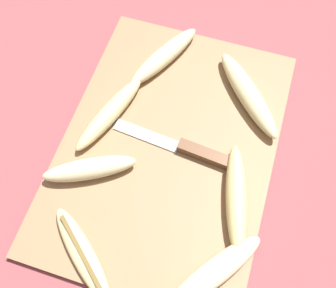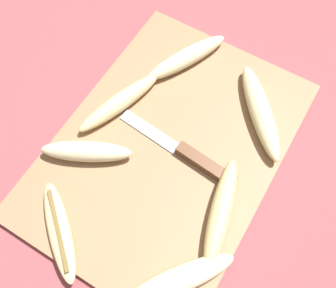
{
  "view_description": "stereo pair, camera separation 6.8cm",
  "coord_description": "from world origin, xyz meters",
  "px_view_note": "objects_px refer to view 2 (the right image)",
  "views": [
    {
      "loc": [
        -0.28,
        -0.09,
        0.64
      ],
      "look_at": [
        0.0,
        0.0,
        0.02
      ],
      "focal_mm": 42.0,
      "sensor_mm": 36.0,
      "label": 1
    },
    {
      "loc": [
        -0.25,
        -0.15,
        0.64
      ],
      "look_at": [
        0.0,
        0.0,
        0.02
      ],
      "focal_mm": 42.0,
      "sensor_mm": 36.0,
      "label": 2
    }
  ],
  "objects_px": {
    "banana_soft_right": "(260,112)",
    "banana_ripe_center": "(119,102)",
    "banana_cream_curved": "(186,57)",
    "banana_bright_far": "(180,279)",
    "knife": "(196,160)",
    "banana_pale_long": "(86,152)",
    "banana_golden_short": "(221,212)",
    "banana_mellow_near": "(59,231)"
  },
  "relations": [
    {
      "from": "banana_golden_short",
      "to": "banana_mellow_near",
      "type": "bearing_deg",
      "value": 127.31
    },
    {
      "from": "banana_pale_long",
      "to": "banana_bright_far",
      "type": "distance_m",
      "value": 0.26
    },
    {
      "from": "banana_cream_curved",
      "to": "knife",
      "type": "bearing_deg",
      "value": -145.92
    },
    {
      "from": "banana_ripe_center",
      "to": "banana_pale_long",
      "type": "bearing_deg",
      "value": -176.29
    },
    {
      "from": "banana_soft_right",
      "to": "banana_bright_far",
      "type": "xyz_separation_m",
      "value": [
        -0.32,
        -0.02,
        -0.0
      ]
    },
    {
      "from": "banana_cream_curved",
      "to": "banana_bright_far",
      "type": "xyz_separation_m",
      "value": [
        -0.36,
        -0.19,
        -0.0
      ]
    },
    {
      "from": "knife",
      "to": "banana_ripe_center",
      "type": "height_order",
      "value": "banana_ripe_center"
    },
    {
      "from": "knife",
      "to": "banana_golden_short",
      "type": "distance_m",
      "value": 0.1
    },
    {
      "from": "banana_ripe_center",
      "to": "banana_golden_short",
      "type": "height_order",
      "value": "banana_golden_short"
    },
    {
      "from": "banana_bright_far",
      "to": "banana_pale_long",
      "type": "bearing_deg",
      "value": 68.06
    },
    {
      "from": "banana_pale_long",
      "to": "banana_cream_curved",
      "type": "bearing_deg",
      "value": -10.32
    },
    {
      "from": "banana_cream_curved",
      "to": "banana_ripe_center",
      "type": "bearing_deg",
      "value": 159.93
    },
    {
      "from": "knife",
      "to": "banana_golden_short",
      "type": "bearing_deg",
      "value": -121.93
    },
    {
      "from": "banana_ripe_center",
      "to": "knife",
      "type": "bearing_deg",
      "value": -98.41
    },
    {
      "from": "banana_cream_curved",
      "to": "banana_ripe_center",
      "type": "height_order",
      "value": "banana_cream_curved"
    },
    {
      "from": "banana_cream_curved",
      "to": "banana_bright_far",
      "type": "distance_m",
      "value": 0.41
    },
    {
      "from": "knife",
      "to": "banana_golden_short",
      "type": "xyz_separation_m",
      "value": [
        -0.06,
        -0.08,
        0.01
      ]
    },
    {
      "from": "banana_mellow_near",
      "to": "banana_pale_long",
      "type": "distance_m",
      "value": 0.14
    },
    {
      "from": "knife",
      "to": "banana_mellow_near",
      "type": "bearing_deg",
      "value": 155.41
    },
    {
      "from": "banana_bright_far",
      "to": "banana_ripe_center",
      "type": "height_order",
      "value": "banana_bright_far"
    },
    {
      "from": "banana_pale_long",
      "to": "banana_golden_short",
      "type": "distance_m",
      "value": 0.25
    },
    {
      "from": "knife",
      "to": "banana_golden_short",
      "type": "height_order",
      "value": "banana_golden_short"
    },
    {
      "from": "banana_bright_far",
      "to": "banana_golden_short",
      "type": "xyz_separation_m",
      "value": [
        0.12,
        -0.0,
        0.0
      ]
    },
    {
      "from": "banana_mellow_near",
      "to": "banana_bright_far",
      "type": "relative_size",
      "value": 0.93
    },
    {
      "from": "banana_cream_curved",
      "to": "banana_pale_long",
      "type": "relative_size",
      "value": 1.14
    },
    {
      "from": "banana_pale_long",
      "to": "banana_ripe_center",
      "type": "xyz_separation_m",
      "value": [
        0.11,
        0.01,
        -0.0
      ]
    },
    {
      "from": "banana_soft_right",
      "to": "banana_cream_curved",
      "type": "xyz_separation_m",
      "value": [
        0.04,
        0.17,
        -0.0
      ]
    },
    {
      "from": "banana_pale_long",
      "to": "banana_ripe_center",
      "type": "bearing_deg",
      "value": 3.71
    },
    {
      "from": "banana_soft_right",
      "to": "banana_ripe_center",
      "type": "relative_size",
      "value": 0.96
    },
    {
      "from": "knife",
      "to": "banana_bright_far",
      "type": "bearing_deg",
      "value": -152.2
    },
    {
      "from": "knife",
      "to": "banana_ripe_center",
      "type": "bearing_deg",
      "value": 87.04
    },
    {
      "from": "banana_pale_long",
      "to": "banana_bright_far",
      "type": "relative_size",
      "value": 0.94
    },
    {
      "from": "banana_mellow_near",
      "to": "banana_soft_right",
      "type": "relative_size",
      "value": 0.88
    },
    {
      "from": "banana_soft_right",
      "to": "banana_ripe_center",
      "type": "height_order",
      "value": "banana_soft_right"
    },
    {
      "from": "knife",
      "to": "banana_cream_curved",
      "type": "height_order",
      "value": "banana_cream_curved"
    },
    {
      "from": "knife",
      "to": "banana_cream_curved",
      "type": "relative_size",
      "value": 1.34
    },
    {
      "from": "banana_cream_curved",
      "to": "banana_golden_short",
      "type": "relative_size",
      "value": 0.94
    },
    {
      "from": "banana_soft_right",
      "to": "banana_golden_short",
      "type": "bearing_deg",
      "value": -173.06
    },
    {
      "from": "banana_pale_long",
      "to": "banana_bright_far",
      "type": "bearing_deg",
      "value": -111.94
    },
    {
      "from": "banana_mellow_near",
      "to": "banana_pale_long",
      "type": "xyz_separation_m",
      "value": [
        0.13,
        0.04,
        0.01
      ]
    },
    {
      "from": "banana_soft_right",
      "to": "banana_ripe_center",
      "type": "xyz_separation_m",
      "value": [
        -0.11,
        0.23,
        -0.0
      ]
    },
    {
      "from": "knife",
      "to": "banana_bright_far",
      "type": "xyz_separation_m",
      "value": [
        -0.18,
        -0.07,
        0.01
      ]
    }
  ]
}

